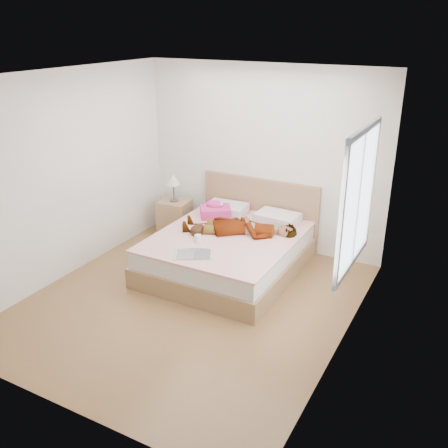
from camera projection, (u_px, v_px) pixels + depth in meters
name	position (u px, v px, depth m)	size (l,w,h in m)	color
ground	(190.00, 302.00, 5.94)	(4.00, 4.00, 0.00)	#512D19
woman	(240.00, 224.00, 6.58)	(0.57, 1.52, 0.21)	silver
hair	(219.00, 211.00, 7.22)	(0.42, 0.51, 0.08)	black
phone	(221.00, 203.00, 7.09)	(0.05, 0.10, 0.01)	silver
room_shell	(358.00, 199.00, 4.83)	(4.00, 4.00, 4.00)	white
bed	(231.00, 249.00, 6.67)	(1.80, 2.08, 1.00)	brown
towel	(215.00, 210.00, 7.12)	(0.54, 0.52, 0.22)	#D0388B
magazine	(194.00, 254.00, 5.95)	(0.53, 0.47, 0.03)	silver
coffee_mug	(198.00, 239.00, 6.29)	(0.13, 0.11, 0.10)	white
plush_toy	(197.00, 229.00, 6.51)	(0.15, 0.23, 0.13)	black
nightstand	(175.00, 215.00, 7.71)	(0.50, 0.45, 0.97)	olive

